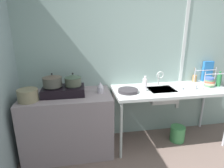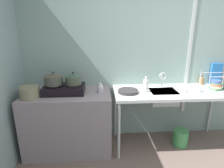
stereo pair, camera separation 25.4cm
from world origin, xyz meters
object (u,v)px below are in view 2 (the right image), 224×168
object	(u,v)px
percolator	(100,87)
frying_pan	(128,91)
sink_basin	(163,97)
bottle_by_sink	(146,86)
utensil_jar	(201,81)
pot_beside_stove	(29,92)
cup_by_rack	(199,89)
bucket_on_floor	(180,138)
stove	(64,89)
faucet	(163,78)
small_bowl_on_drainboard	(183,90)
cereal_box	(216,74)
pot_on_left_burner	(53,79)
pot_on_right_burner	(73,79)
dish_rack	(216,86)

from	to	relation	value
percolator	frying_pan	distance (m)	0.38
percolator	sink_basin	size ratio (longest dim) A/B	0.41
bottle_by_sink	utensil_jar	bearing A→B (deg)	17.51
percolator	frying_pan	size ratio (longest dim) A/B	0.55
pot_beside_stove	cup_by_rack	xyz separation A→B (m)	(2.25, 0.08, -0.04)
utensil_jar	bucket_on_floor	world-z (taller)	utensil_jar
stove	utensil_jar	size ratio (longest dim) A/B	2.24
pot_beside_stove	faucet	distance (m)	1.83
percolator	small_bowl_on_drainboard	distance (m)	1.16
stove	percolator	size ratio (longest dim) A/B	3.54
cereal_box	bucket_on_floor	xyz separation A→B (m)	(-0.60, -0.32, -0.91)
cup_by_rack	utensil_jar	bearing A→B (deg)	56.99
pot_on_left_burner	bottle_by_sink	distance (m)	1.24
stove	cup_by_rack	world-z (taller)	stove
small_bowl_on_drainboard	bottle_by_sink	xyz separation A→B (m)	(-0.53, -0.00, 0.08)
pot_on_right_burner	dish_rack	distance (m)	1.99
percolator	faucet	world-z (taller)	faucet
pot_beside_stove	utensil_jar	size ratio (longest dim) A/B	0.99
stove	utensil_jar	distance (m)	2.09
sink_basin	cup_by_rack	world-z (taller)	cup_by_rack
dish_rack	bottle_by_sink	world-z (taller)	dish_rack
pot_on_left_burner	utensil_jar	bearing A→B (deg)	7.06
stove	faucet	xyz separation A→B (m)	(1.40, 0.14, 0.10)
pot_on_left_burner	faucet	xyz separation A→B (m)	(1.53, 0.14, -0.05)
cup_by_rack	frying_pan	bearing A→B (deg)	178.07
sink_basin	small_bowl_on_drainboard	xyz separation A→B (m)	(0.27, -0.02, 0.11)
sink_basin	bucket_on_floor	distance (m)	0.73
sink_basin	cup_by_rack	xyz separation A→B (m)	(0.47, -0.07, 0.12)
small_bowl_on_drainboard	bucket_on_floor	world-z (taller)	small_bowl_on_drainboard
stove	pot_beside_stove	bearing A→B (deg)	-159.61
faucet	small_bowl_on_drainboard	xyz separation A→B (m)	(0.24, -0.17, -0.14)
dish_rack	utensil_jar	bearing A→B (deg)	100.05
stove	cup_by_rack	size ratio (longest dim) A/B	7.27
stove	faucet	world-z (taller)	faucet
pot_beside_stove	bucket_on_floor	world-z (taller)	pot_beside_stove
percolator	bucket_on_floor	distance (m)	1.45
faucet	frying_pan	xyz separation A→B (m)	(-0.53, -0.18, -0.14)
pot_on_left_burner	bucket_on_floor	xyz separation A→B (m)	(1.82, -0.04, -0.95)
percolator	small_bowl_on_drainboard	world-z (taller)	percolator
pot_beside_stove	dish_rack	size ratio (longest dim) A/B	0.64
pot_on_right_burner	percolator	size ratio (longest dim) A/B	1.42
pot_on_left_burner	faucet	distance (m)	1.54
frying_pan	bucket_on_floor	world-z (taller)	frying_pan
sink_basin	pot_on_right_burner	bearing A→B (deg)	179.75
sink_basin	faucet	size ratio (longest dim) A/B	1.62
percolator	dish_rack	world-z (taller)	dish_rack
stove	bucket_on_floor	bearing A→B (deg)	-1.42
dish_rack	cereal_box	bearing A→B (deg)	60.63
pot_on_right_burner	bottle_by_sink	world-z (taller)	pot_on_right_burner
pot_on_right_burner	pot_beside_stove	distance (m)	0.57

